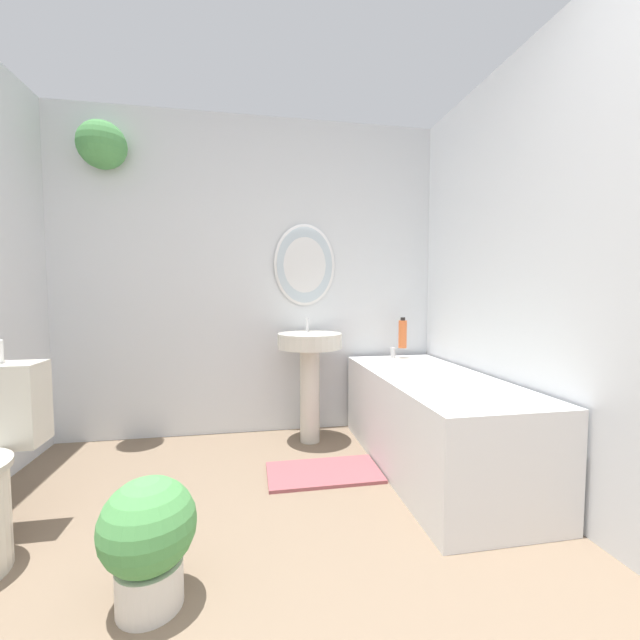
{
  "coord_description": "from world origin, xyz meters",
  "views": [
    {
      "loc": [
        -0.03,
        -0.34,
        1.07
      ],
      "look_at": [
        0.33,
        1.67,
        0.94
      ],
      "focal_mm": 22.0,
      "sensor_mm": 36.0,
      "label": 1
    }
  ],
  "objects_px": {
    "pedestal_sink": "(310,361)",
    "potted_plant": "(148,536)",
    "bathtub": "(432,419)",
    "shampoo_bottle": "(403,334)"
  },
  "relations": [
    {
      "from": "potted_plant",
      "to": "shampoo_bottle",
      "type": "bearing_deg",
      "value": 44.67
    },
    {
      "from": "pedestal_sink",
      "to": "shampoo_bottle",
      "type": "relative_size",
      "value": 3.75
    },
    {
      "from": "pedestal_sink",
      "to": "bathtub",
      "type": "height_order",
      "value": "pedestal_sink"
    },
    {
      "from": "shampoo_bottle",
      "to": "bathtub",
      "type": "bearing_deg",
      "value": -95.86
    },
    {
      "from": "pedestal_sink",
      "to": "shampoo_bottle",
      "type": "bearing_deg",
      "value": 7.17
    },
    {
      "from": "pedestal_sink",
      "to": "potted_plant",
      "type": "xyz_separation_m",
      "value": [
        -0.77,
        -1.4,
        -0.34
      ]
    },
    {
      "from": "bathtub",
      "to": "potted_plant",
      "type": "distance_m",
      "value": 1.67
    },
    {
      "from": "shampoo_bottle",
      "to": "potted_plant",
      "type": "relative_size",
      "value": 0.53
    },
    {
      "from": "bathtub",
      "to": "shampoo_bottle",
      "type": "height_order",
      "value": "shampoo_bottle"
    },
    {
      "from": "bathtub",
      "to": "shampoo_bottle",
      "type": "bearing_deg",
      "value": 84.14
    }
  ]
}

